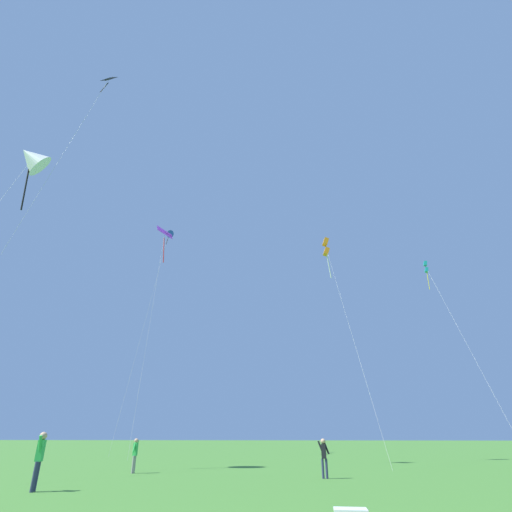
{
  "coord_description": "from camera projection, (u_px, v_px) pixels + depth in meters",
  "views": [
    {
      "loc": [
        0.31,
        -5.4,
        1.64
      ],
      "look_at": [
        -3.94,
        28.26,
        16.86
      ],
      "focal_mm": 28.27,
      "sensor_mm": 36.0,
      "label": 1
    }
  ],
  "objects": [
    {
      "name": "kite_blue_delta",
      "position": [
        169.0,
        234.0,
        50.2
      ],
      "size": [
        2.17,
        6.13,
        25.38
      ],
      "color": "blue",
      "rests_on": "ground_plane"
    },
    {
      "name": "kite_orange_box",
      "position": [
        326.0,
        248.0,
        35.11
      ],
      "size": [
        2.38,
        8.06,
        17.6
      ],
      "color": "orange",
      "rests_on": "ground_plane"
    },
    {
      "name": "kite_purple_streamer",
      "position": [
        164.0,
        241.0,
        45.45
      ],
      "size": [
        2.83,
        8.62,
        23.85
      ],
      "color": "purple",
      "rests_on": "ground_plane"
    },
    {
      "name": "kite_teal_box",
      "position": [
        427.0,
        269.0,
        40.2
      ],
      "size": [
        1.38,
        9.41,
        17.79
      ],
      "color": "teal",
      "rests_on": "ground_plane"
    },
    {
      "name": "kite_black_large",
      "position": [
        98.0,
        96.0,
        32.9
      ],
      "size": [
        3.94,
        6.89,
        29.95
      ],
      "color": "black",
      "rests_on": "ground_plane"
    },
    {
      "name": "person_near_tree",
      "position": [
        40.0,
        455.0,
        13.43
      ],
      "size": [
        0.25,
        0.58,
        1.78
      ],
      "color": "#2D3351",
      "rests_on": "ground_plane"
    },
    {
      "name": "kite_white_distant",
      "position": [
        32.0,
        158.0,
        27.64
      ],
      "size": [
        5.15,
        11.14,
        20.29
      ],
      "color": "white",
      "rests_on": "ground_plane"
    },
    {
      "name": "person_far_back",
      "position": [
        324.0,
        454.0,
        17.44
      ],
      "size": [
        0.5,
        0.21,
        1.56
      ],
      "color": "#2D3351",
      "rests_on": "ground_plane"
    },
    {
      "name": "person_with_spool",
      "position": [
        135.0,
        452.0,
        19.95
      ],
      "size": [
        0.21,
        0.5,
        1.55
      ],
      "color": "gray",
      "rests_on": "ground_plane"
    }
  ]
}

